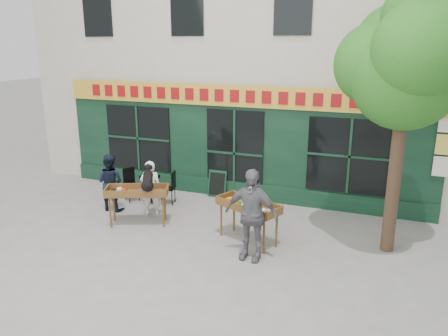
{
  "coord_description": "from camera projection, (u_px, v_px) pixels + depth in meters",
  "views": [
    {
      "loc": [
        4.08,
        -9.21,
        4.41
      ],
      "look_at": [
        0.36,
        0.5,
        1.43
      ],
      "focal_mm": 35.0,
      "sensor_mm": 36.0,
      "label": 1
    }
  ],
  "objects": [
    {
      "name": "book_cart_center",
      "position": [
        137.0,
        193.0,
        10.83
      ],
      "size": [
        1.62,
        1.15,
        0.99
      ],
      "rotation": [
        0.0,
        0.0,
        0.4
      ],
      "color": "brown",
      "rests_on": "ground"
    },
    {
      "name": "ground",
      "position": [
        203.0,
        227.0,
        10.88
      ],
      "size": [
        80.0,
        80.0,
        0.0
      ],
      "primitive_type": "plane",
      "color": "slate",
      "rests_on": "ground"
    },
    {
      "name": "bistro_chair_left",
      "position": [
        130.0,
        181.0,
        12.62
      ],
      "size": [
        0.5,
        0.5,
        0.95
      ],
      "rotation": [
        0.0,
        0.0,
        0.98
      ],
      "color": "black",
      "rests_on": "ground"
    },
    {
      "name": "man_left",
      "position": [
        110.0,
        182.0,
        11.82
      ],
      "size": [
        0.77,
        0.61,
        1.56
      ],
      "primitive_type": "imported",
      "rotation": [
        0.0,
        0.0,
        3.16
      ],
      "color": "black",
      "rests_on": "ground"
    },
    {
      "name": "potted_plant",
      "position": [
        149.0,
        171.0,
        12.34
      ],
      "size": [
        0.21,
        0.17,
        0.33
      ],
      "primitive_type": "imported",
      "rotation": [
        0.0,
        0.0,
        -0.33
      ],
      "color": "gray",
      "rests_on": "bistro_table"
    },
    {
      "name": "chalkboard",
      "position": [
        217.0,
        184.0,
        12.91
      ],
      "size": [
        0.56,
        0.2,
        0.79
      ],
      "rotation": [
        0.0,
        0.0,
        0.0
      ],
      "color": "black",
      "rests_on": "ground"
    },
    {
      "name": "dog",
      "position": [
        148.0,
        177.0,
        10.53
      ],
      "size": [
        0.55,
        0.68,
        0.6
      ],
      "primitive_type": null,
      "rotation": [
        0.0,
        0.0,
        0.4
      ],
      "color": "black",
      "rests_on": "book_cart_center"
    },
    {
      "name": "street_tree",
      "position": [
        410.0,
        59.0,
        8.58
      ],
      "size": [
        3.05,
        2.9,
        5.6
      ],
      "color": "#382619",
      "rests_on": "ground"
    },
    {
      "name": "bistro_table",
      "position": [
        150.0,
        184.0,
        12.45
      ],
      "size": [
        0.6,
        0.6,
        0.76
      ],
      "color": "black",
      "rests_on": "ground"
    },
    {
      "name": "book_cart_right",
      "position": [
        248.0,
        208.0,
        9.86
      ],
      "size": [
        1.62,
        1.17,
        0.99
      ],
      "rotation": [
        0.0,
        0.0,
        -0.41
      ],
      "color": "brown",
      "rests_on": "ground"
    },
    {
      "name": "man_right",
      "position": [
        251.0,
        215.0,
        9.04
      ],
      "size": [
        1.19,
        0.56,
        1.98
      ],
      "primitive_type": "imported",
      "rotation": [
        0.0,
        0.0,
        -0.06
      ],
      "color": "#5B5B60",
      "rests_on": "ground"
    },
    {
      "name": "building",
      "position": [
        271.0,
        26.0,
        14.87
      ],
      "size": [
        14.0,
        7.26,
        10.0
      ],
      "color": "beige",
      "rests_on": "ground"
    },
    {
      "name": "woman",
      "position": [
        151.0,
        188.0,
        11.43
      ],
      "size": [
        0.64,
        0.54,
        1.49
      ],
      "primitive_type": "imported",
      "rotation": [
        0.0,
        0.0,
        3.54
      ],
      "color": "white",
      "rests_on": "ground"
    },
    {
      "name": "bistro_chair_right",
      "position": [
        171.0,
        185.0,
        12.29
      ],
      "size": [
        0.43,
        0.42,
        0.95
      ],
      "rotation": [
        0.0,
        0.0,
        -1.37
      ],
      "color": "black",
      "rests_on": "ground"
    }
  ]
}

